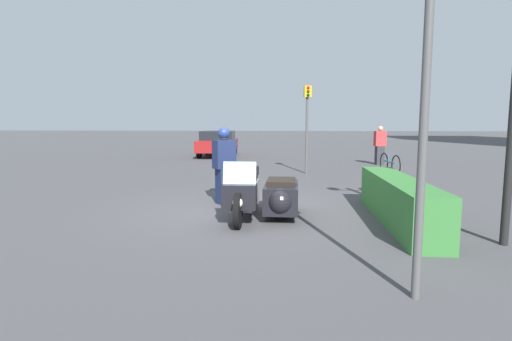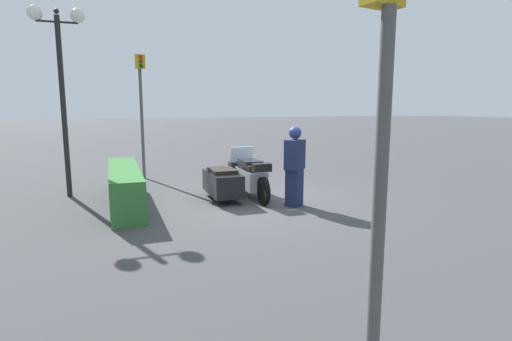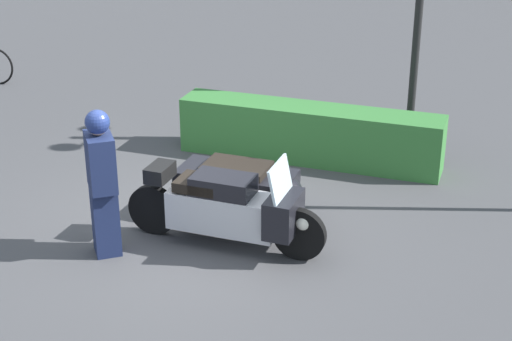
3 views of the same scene
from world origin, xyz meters
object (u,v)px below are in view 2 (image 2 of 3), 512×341
traffic_light_far (380,114)px  hedge_bush_curbside (125,186)px  officer_rider (295,164)px  police_motorcycle (234,178)px  traffic_light_near (141,99)px  twin_lamp_post (60,57)px

traffic_light_far → hedge_bush_curbside: bearing=0.8°
officer_rider → hedge_bush_curbside: size_ratio=0.45×
police_motorcycle → traffic_light_near: traffic_light_near is taller
hedge_bush_curbside → traffic_light_far: (-7.02, -1.36, 1.67)m
police_motorcycle → hedge_bush_curbside: size_ratio=0.63×
hedge_bush_curbside → traffic_light_near: bearing=-11.9°
twin_lamp_post → traffic_light_near: bearing=-44.2°
police_motorcycle → officer_rider: bearing=-141.4°
traffic_light_near → traffic_light_far: (-10.27, -0.68, -0.30)m
twin_lamp_post → traffic_light_far: (-8.29, -2.59, -1.19)m
traffic_light_near → police_motorcycle: bearing=13.4°
police_motorcycle → traffic_light_near: (3.44, 1.80, 1.92)m
hedge_bush_curbside → traffic_light_far: traffic_light_far is taller
officer_rider → traffic_light_far: (-5.58, 2.10, 1.16)m
hedge_bush_curbside → twin_lamp_post: (1.28, 1.23, 2.86)m
officer_rider → twin_lamp_post: (2.72, 4.69, 2.35)m
police_motorcycle → twin_lamp_post: (1.47, 3.72, 2.81)m
officer_rider → traffic_light_near: traffic_light_near is taller
traffic_light_far → police_motorcycle: bearing=-19.5°
police_motorcycle → hedge_bush_curbside: bearing=86.4°
police_motorcycle → traffic_light_far: size_ratio=0.78×
traffic_light_near → traffic_light_far: traffic_light_near is taller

